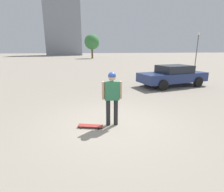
{
  "coord_description": "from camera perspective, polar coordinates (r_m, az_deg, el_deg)",
  "views": [
    {
      "loc": [
        1.1,
        5.39,
        2.5
      ],
      "look_at": [
        0.0,
        0.0,
        1.02
      ],
      "focal_mm": 28.0,
      "sensor_mm": 36.0,
      "label": 1
    }
  ],
  "objects": [
    {
      "name": "building_block_distant",
      "position": [
        79.14,
        -15.53,
        20.72
      ],
      "size": [
        13.89,
        9.78,
        21.97
      ],
      "color": "gray",
      "rests_on": "ground_plane"
    },
    {
      "name": "tree_distant",
      "position": [
        49.58,
        -6.58,
        17.1
      ],
      "size": [
        4.01,
        4.01,
        6.37
      ],
      "color": "brown",
      "rests_on": "ground_plane"
    },
    {
      "name": "skateboard",
      "position": [
        5.86,
        -7.03,
        -9.62
      ],
      "size": [
        0.85,
        0.47,
        0.07
      ],
      "rotation": [
        0.0,
        0.0,
        -0.32
      ],
      "color": "#A5332D",
      "rests_on": "ground_plane"
    },
    {
      "name": "car_parked_near",
      "position": [
        12.82,
        19.22,
        6.42
      ],
      "size": [
        4.96,
        2.64,
        1.43
      ],
      "rotation": [
        0.0,
        0.0,
        0.18
      ],
      "color": "navy",
      "rests_on": "ground_plane"
    },
    {
      "name": "ground_plane",
      "position": [
        6.04,
        0.0,
        -9.35
      ],
      "size": [
        220.0,
        220.0,
        0.0
      ],
      "primitive_type": "plane",
      "color": "gray"
    },
    {
      "name": "lamp_post",
      "position": [
        27.01,
        26.05,
        14.16
      ],
      "size": [
        0.28,
        0.28,
        4.59
      ],
      "color": "#59595E",
      "rests_on": "ground_plane"
    },
    {
      "name": "person",
      "position": [
        5.67,
        0.0,
        0.8
      ],
      "size": [
        0.66,
        0.25,
        1.8
      ],
      "rotation": [
        0.0,
        0.0,
        3.07
      ],
      "color": "#262628",
      "rests_on": "ground_plane"
    }
  ]
}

